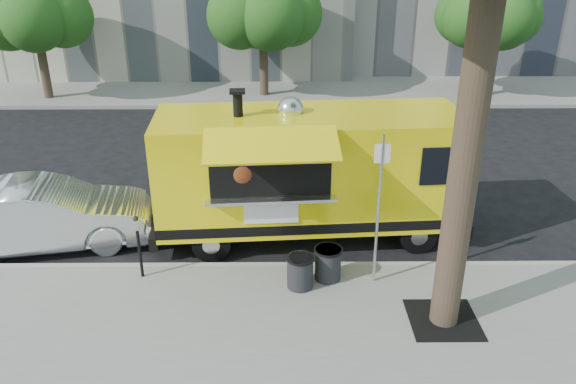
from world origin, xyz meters
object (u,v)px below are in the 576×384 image
sign_post (379,202)px  food_truck (308,171)px  far_tree_a (33,7)px  sedan (45,215)px  parking_meter (138,239)px  far_tree_b (263,4)px  trash_bin_left (300,271)px  far_tree_c (489,8)px  trash_bin_right (328,263)px

sign_post → food_truck: size_ratio=0.43×
far_tree_a → sedan: far_tree_a is taller
parking_meter → far_tree_b: bearing=81.9°
parking_meter → trash_bin_left: bearing=-7.0°
food_truck → sedan: food_truck is taller
sign_post → food_truck: bearing=119.7°
sedan → trash_bin_left: bearing=-119.5°
parking_meter → food_truck: (3.34, 1.92, 0.62)m
trash_bin_left → far_tree_c: bearing=60.8°
far_tree_b → sedan: (-4.41, -12.53, -3.08)m
far_tree_b → far_tree_c: bearing=-1.9°
far_tree_b → trash_bin_right: 14.64m
far_tree_c → food_truck: size_ratio=0.74×
food_truck → far_tree_c: bearing=53.0°
far_tree_c → trash_bin_right: bearing=-117.9°
sign_post → food_truck: (-1.21, 2.12, -0.25)m
far_tree_c → sedan: far_tree_c is taller
trash_bin_right → far_tree_b: bearing=96.7°
far_tree_a → sign_post: 18.14m
far_tree_b → food_truck: (1.34, -12.13, -2.23)m
parking_meter → trash_bin_right: size_ratio=2.01×
far_tree_a → food_truck: bearing=-48.6°
far_tree_c → sign_post: 15.48m
far_tree_b → sign_post: 14.61m
far_tree_b → far_tree_c: (9.00, -0.30, -0.12)m
parking_meter → sedan: bearing=147.8°
sign_post → trash_bin_left: 1.98m
far_tree_c → sedan: size_ratio=1.15×
trash_bin_right → sign_post: bearing=-5.9°
far_tree_b → sign_post: far_tree_b is taller
sedan → trash_bin_right: sedan is taller
sign_post → trash_bin_left: sign_post is taller
sign_post → sedan: 7.25m
far_tree_b → trash_bin_right: bearing=-83.3°
sedan → trash_bin_left: (5.52, -1.90, -0.25)m
far_tree_b → trash_bin_left: 14.85m
far_tree_a → far_tree_b: (9.00, 0.40, 0.06)m
parking_meter → sedan: size_ratio=0.29×
far_tree_c → trash_bin_left: 16.50m
far_tree_c → parking_meter: 17.82m
sign_post → trash_bin_left: (-1.44, -0.18, -1.35)m
parking_meter → far_tree_a: bearing=117.1°
food_truck → trash_bin_left: (-0.23, -2.30, -1.11)m
far_tree_c → sedan: bearing=-137.6°
far_tree_b → sedan: far_tree_b is taller
trash_bin_right → far_tree_a: bearing=127.8°
far_tree_a → sedan: (4.59, -12.13, -3.03)m
sign_post → sedan: size_ratio=0.66×
far_tree_c → trash_bin_right: size_ratio=7.84×
far_tree_a → parking_meter: (7.00, -13.65, -2.79)m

